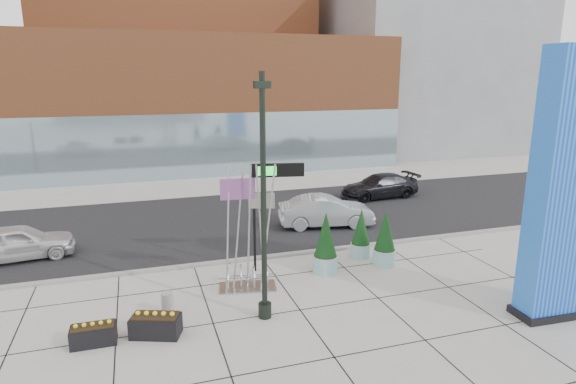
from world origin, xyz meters
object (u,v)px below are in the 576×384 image
object	(u,v)px
lamp_post	(264,224)
car_silver_mid	(326,212)
blue_pylon	(568,193)
public_art_sculpture	(247,256)
car_white_west	(18,243)
concrete_bollard	(168,304)
overhead_street_sign	(272,179)

from	to	relation	value
lamp_post	car_silver_mid	distance (m)	10.58
blue_pylon	public_art_sculpture	distance (m)	11.04
lamp_post	public_art_sculpture	size ratio (longest dim) A/B	1.65
public_art_sculpture	car_white_west	bearing A→B (deg)	157.17
concrete_bollard	car_white_west	xyz separation A→B (m)	(-5.80, 7.11, 0.38)
blue_pylon	lamp_post	size ratio (longest dim) A/B	1.10
lamp_post	public_art_sculpture	bearing A→B (deg)	90.40
lamp_post	car_white_west	size ratio (longest dim) A/B	1.77
overhead_street_sign	lamp_post	bearing A→B (deg)	-98.63
car_silver_mid	overhead_street_sign	bearing A→B (deg)	147.92
public_art_sculpture	car_white_west	xyz separation A→B (m)	(-8.85, 5.89, -0.50)
concrete_bollard	car_silver_mid	size ratio (longest dim) A/B	0.16
public_art_sculpture	car_silver_mid	world-z (taller)	public_art_sculpture
concrete_bollard	overhead_street_sign	xyz separation A→B (m)	(4.47, 2.72, 3.45)
lamp_post	public_art_sculpture	world-z (taller)	lamp_post
blue_pylon	car_silver_mid	xyz separation A→B (m)	(-3.60, 11.35, -3.42)
concrete_bollard	overhead_street_sign	bearing A→B (deg)	31.34
blue_pylon	overhead_street_sign	size ratio (longest dim) A/B	1.96
overhead_street_sign	car_silver_mid	size ratio (longest dim) A/B	0.90
car_white_west	blue_pylon	bearing A→B (deg)	-127.68
concrete_bollard	car_silver_mid	distance (m)	11.47
blue_pylon	car_white_west	xyz separation A→B (m)	(-18.15, 11.05, -3.46)
car_white_west	car_silver_mid	size ratio (longest dim) A/B	0.91
blue_pylon	concrete_bollard	xyz separation A→B (m)	(-12.35, 3.94, -3.84)
public_art_sculpture	lamp_post	bearing A→B (deg)	-78.80
concrete_bollard	lamp_post	bearing A→B (deg)	-20.90
overhead_street_sign	car_white_west	world-z (taller)	overhead_street_sign
overhead_street_sign	car_white_west	bearing A→B (deg)	168.05
public_art_sculpture	concrete_bollard	world-z (taller)	public_art_sculpture
blue_pylon	overhead_street_sign	world-z (taller)	blue_pylon
overhead_street_sign	car_silver_mid	bearing A→B (deg)	58.73
concrete_bollard	car_silver_mid	world-z (taller)	car_silver_mid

